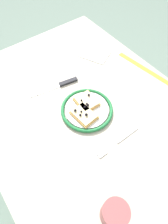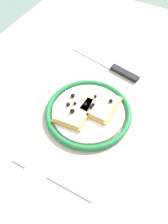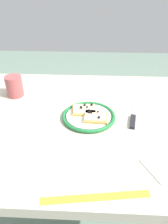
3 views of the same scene
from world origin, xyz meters
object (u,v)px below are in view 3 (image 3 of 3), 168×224
Objects in this scene: dining_table at (91,132)px; napkin at (168,164)px; pizza_slice_far at (95,117)px; cup at (14,86)px; knife at (133,117)px; pizza_slice_near at (84,110)px; plate at (89,116)px; fork at (44,117)px; measuring_tape at (96,197)px.

napkin is at bearing -44.97° from dining_table.
pizza_slice_far reaches higher than dining_table.
cup is (-0.39, 0.19, 0.03)m from pizza_slice_far.
cup is (-0.55, 0.17, 0.05)m from knife.
pizza_slice_near reaches higher than dining_table.
knife is (0.19, 0.00, -0.00)m from plate.
pizza_slice_near is 1.11× the size of pizza_slice_far.
napkin is (0.45, -0.24, 0.00)m from fork.
dining_table is at bearing 131.85° from pizza_slice_far.
pizza_slice_far is 0.37m from measuring_tape.
knife reaches higher than napkin.
pizza_slice_far reaches higher than plate.
napkin is at bearing 22.09° from measuring_tape.
napkin is at bearing -28.39° from fork.
pizza_slice_far is at bearing -171.16° from knife.
pizza_slice_far is 0.33× the size of measuring_tape.
knife is 1.63× the size of napkin.
fork is (-0.20, -0.01, 0.07)m from dining_table.
fork is (-0.22, 0.01, -0.02)m from pizza_slice_far.
fork is 0.51m from napkin.
fork is 1.37× the size of napkin.
measuring_tape is at bearing -85.31° from plate.
pizza_slice_near is 0.21m from knife.
cup reaches higher than fork.
plate reaches higher than knife.
pizza_slice_near is 0.36× the size of measuring_tape.
dining_table is at bearing -17.87° from plate.
plate is at bearing 135.87° from napkin.
dining_table is 10.56× the size of pizza_slice_near.
measuring_tape is (0.00, -0.37, -0.02)m from pizza_slice_far.
dining_table is 0.19m from knife.
napkin is (0.62, -0.43, -0.05)m from cup.
cup is at bearing 117.36° from measuring_tape.
plate is at bearing 141.40° from pizza_slice_far.
cup is 0.68× the size of napkin.
plate is 0.40m from cup.
knife is (0.17, 0.01, 0.08)m from dining_table.
pizza_slice_near is at bearing -23.06° from cup.
knife is (0.21, -0.02, -0.02)m from pizza_slice_near.
pizza_slice_near is (-0.02, 0.03, 0.01)m from plate.
knife is 0.27m from napkin.
cup reaches higher than plate.
knife is 0.37m from fork.
cup reaches higher than measuring_tape.
measuring_tape is (0.03, -0.39, -0.01)m from plate.
fork reaches higher than measuring_tape.
pizza_slice_near is at bearing 126.09° from plate.
napkin is (0.26, -0.26, -0.01)m from plate.
plate is 0.37m from napkin.
fork is at bearing 151.61° from napkin.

